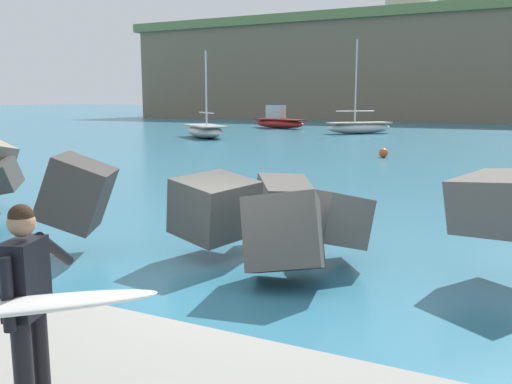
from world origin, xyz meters
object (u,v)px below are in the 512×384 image
Objects in this scene: boat_near_centre at (205,131)px; mooring_buoy_inner at (384,153)px; boat_near_right at (278,121)px; boat_mid_centre at (359,127)px; surfer_with_board at (24,303)px; station_building_west at (407,12)px.

mooring_buoy_inner is at bearing -27.24° from boat_near_centre.
boat_near_right is 14.29× the size of mooring_buoy_inner.
boat_mid_centre is at bearing -26.13° from boat_near_right.
surfer_with_board is at bearing -68.03° from boat_near_right.
station_building_west is at bearing 97.63° from boat_mid_centre.
boat_near_right reaches higher than mooring_buoy_inner.
boat_near_right is (-0.56, 14.22, 0.20)m from boat_near_centre.
mooring_buoy_inner is 68.91m from station_building_west.
boat_near_centre is 0.82× the size of boat_mid_centre.
surfer_with_board is 0.34× the size of station_building_west.
surfer_with_board is 41.82m from boat_mid_centre.
boat_near_centre is at bearing 119.67° from surfer_with_board.
boat_near_right is 1.02× the size of station_building_west.
mooring_buoy_inner is at bearing -54.85° from boat_near_right.
surfer_with_board is 4.75× the size of mooring_buoy_inner.
station_building_west reaches higher than boat_mid_centre.
station_building_west is at bearing 100.89° from mooring_buoy_inner.
boat_near_centre reaches higher than mooring_buoy_inner.
mooring_buoy_inner is (-2.91, 23.49, -1.06)m from surfer_with_board.
station_building_west is (-6.49, 48.43, 15.94)m from boat_mid_centre.
station_building_west is at bearing 99.89° from surfer_with_board.
station_building_west is (-15.56, 89.25, 15.19)m from surfer_with_board.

